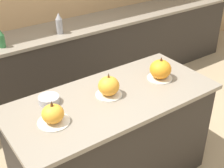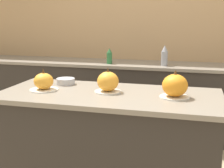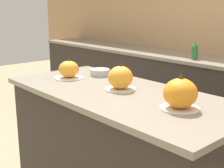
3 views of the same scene
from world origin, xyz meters
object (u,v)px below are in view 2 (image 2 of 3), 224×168
Objects in this scene: mixing_bowl at (66,81)px; pumpkin_cake_left at (44,82)px; pumpkin_cake_center at (108,82)px; pumpkin_cake_right at (175,86)px; bottle_short at (109,56)px; bottle_tall at (164,56)px.

pumpkin_cake_left is at bearing -108.55° from mixing_bowl.
pumpkin_cake_center is at bearing 7.72° from pumpkin_cake_left.
pumpkin_cake_right reaches higher than pumpkin_cake_left.
bottle_short is 1.21× the size of mixing_bowl.
pumpkin_cake_right is at bearing -81.53° from bottle_tall.
pumpkin_cake_left is at bearing -118.59° from bottle_tall.
pumpkin_cake_right reaches higher than mixing_bowl.
pumpkin_cake_center reaches higher than pumpkin_cake_left.
mixing_bowl is (-0.42, 0.17, -0.05)m from pumpkin_cake_center.
pumpkin_cake_left is 0.93× the size of bottle_tall.
bottle_tall is at bearing 98.47° from pumpkin_cake_right.
bottle_tall is (0.78, 1.44, 0.05)m from pumpkin_cake_left.
bottle_short is (-0.86, 1.39, 0.01)m from pumpkin_cake_right.
pumpkin_cake_right is at bearing -58.34° from bottle_short.
pumpkin_cake_center reaches higher than bottle_short.
mixing_bowl is at bearing 71.45° from pumpkin_cake_left.
pumpkin_cake_center is (0.50, 0.07, 0.01)m from pumpkin_cake_left.
pumpkin_cake_right is 1.42m from bottle_tall.
bottle_short is 1.19m from mixing_bowl.
pumpkin_cake_right is at bearing -3.62° from pumpkin_cake_center.
bottle_tall reaches higher than pumpkin_cake_left.
pumpkin_cake_left is at bearing -172.28° from pumpkin_cake_center.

